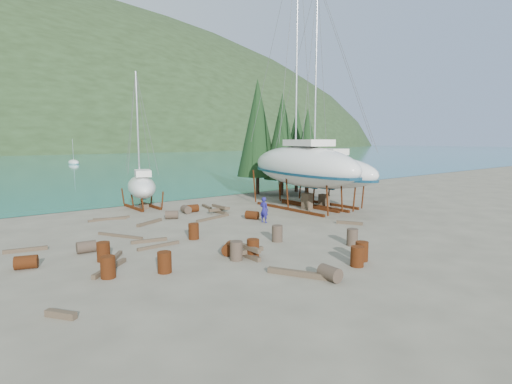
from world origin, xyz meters
TOP-DOWN VIEW (x-y plane):
  - ground at (0.00, 0.00)m, footprint 600.00×600.00m
  - far_house_right at (30.00, 190.00)m, footprint 6.60×5.60m
  - cypress_near_right at (12.50, 12.00)m, footprint 3.60×3.60m
  - cypress_mid_right at (14.00, 10.00)m, footprint 3.06×3.06m
  - cypress_back_left at (11.00, 14.00)m, footprint 4.14×4.14m
  - cypress_far_right at (15.50, 13.00)m, footprint 3.24×3.24m
  - moored_boat_mid at (10.00, 80.00)m, footprint 2.00×5.00m
  - large_sailboat_near at (8.32, 5.08)m, footprint 6.84×14.17m
  - large_sailboat_far at (10.20, 4.90)m, footprint 3.69×11.58m
  - small_sailboat_shore at (-1.59, 13.22)m, footprint 4.10×7.07m
  - worker at (2.43, 2.65)m, footprint 0.55×0.71m
  - drum_0 at (-9.30, -1.77)m, footprint 0.58×0.58m
  - drum_1 at (-2.62, -7.46)m, footprint 0.63×0.91m
  - drum_2 at (-11.65, 1.54)m, footprint 1.02×0.83m
  - drum_3 at (-0.35, -7.03)m, footprint 0.58×0.58m
  - drum_4 at (0.64, 9.04)m, footprint 0.93×0.66m
  - drum_5 at (-0.20, -1.64)m, footprint 0.58×0.58m
  - drum_6 at (2.50, 4.04)m, footprint 0.88×1.04m
  - drum_7 at (0.48, -6.65)m, footprint 0.58×0.58m
  - drum_8 at (-8.71, 0.60)m, footprint 0.58×0.58m
  - drum_9 at (-1.79, 7.64)m, footprint 1.05×0.95m
  - drum_10 at (-3.09, -3.20)m, footprint 0.58×0.58m
  - drum_11 at (0.03, 8.93)m, footprint 0.68×0.94m
  - drum_12 at (-3.64, -2.05)m, footprint 1.04×1.02m
  - drum_13 at (-7.25, -2.58)m, footprint 0.58×0.58m
  - drum_14 at (-3.48, 1.62)m, footprint 0.58×0.58m
  - drum_15 at (-8.92, 2.51)m, footprint 0.94×0.67m
  - drum_16 at (-3.93, -3.03)m, footprint 0.58×0.58m
  - drum_17 at (2.30, -4.70)m, footprint 0.58×0.58m
  - timber_0 at (-5.32, 10.00)m, footprint 2.82×0.17m
  - timber_1 at (6.44, -1.26)m, footprint 1.02×1.57m
  - timber_2 at (-11.22, 4.58)m, footprint 1.94×0.57m
  - timber_4 at (-5.70, 2.52)m, footprint 1.91×0.56m
  - timber_6 at (2.49, 9.99)m, footprint 0.62×1.94m
  - timber_8 at (-3.72, 6.98)m, footprint 2.14×1.18m
  - timber_9 at (-5.30, 9.98)m, footprint 2.07×0.97m
  - timber_10 at (0.43, 5.78)m, footprint 3.07×0.89m
  - timber_11 at (-5.74, 1.26)m, footprint 2.33×0.28m
  - timber_12 at (-8.41, 0.25)m, footprint 1.57×2.18m
  - timber_13 at (-11.66, -4.50)m, footprint 0.79×0.99m
  - timber_14 at (-8.93, -0.85)m, footprint 1.95×1.71m
  - timber_15 at (-6.51, 4.66)m, footprint 1.61×2.83m
  - timber_16 at (-3.18, -6.50)m, footprint 1.59×2.65m
  - timber_pile_fore at (-3.30, -3.03)m, footprint 1.80×1.80m
  - timber_pile_aft at (1.96, 7.33)m, footprint 1.80×1.80m

SIDE VIEW (x-z plane):
  - ground at x=0.00m, z-range 0.00..0.00m
  - timber_0 at x=-5.32m, z-range 0.00..0.14m
  - timber_15 at x=-6.51m, z-range 0.00..0.15m
  - timber_9 at x=-5.30m, z-range 0.00..0.15m
  - timber_11 at x=-5.74m, z-range 0.00..0.15m
  - timber_10 at x=0.43m, z-range 0.00..0.16m
  - timber_12 at x=-8.41m, z-range 0.00..0.17m
  - timber_4 at x=-5.70m, z-range 0.00..0.17m
  - timber_14 at x=-8.93m, z-range 0.00..0.18m
  - timber_2 at x=-11.22m, z-range 0.00..0.19m
  - timber_8 at x=-3.72m, z-range 0.00..0.19m
  - timber_6 at x=2.49m, z-range 0.00..0.19m
  - timber_1 at x=6.44m, z-range 0.00..0.19m
  - timber_13 at x=-11.66m, z-range 0.00..0.22m
  - timber_16 at x=-3.18m, z-range 0.00..0.23m
  - drum_1 at x=-2.62m, z-range 0.00..0.58m
  - drum_2 at x=-11.65m, z-range 0.00..0.58m
  - drum_4 at x=0.64m, z-range 0.00..0.58m
  - drum_6 at x=2.50m, z-range 0.00..0.58m
  - drum_9 at x=-1.79m, z-range 0.00..0.58m
  - drum_11 at x=0.03m, z-range 0.00..0.58m
  - drum_12 at x=-3.64m, z-range 0.00..0.58m
  - drum_15 at x=-8.92m, z-range 0.00..0.58m
  - timber_pile_fore at x=-3.30m, z-range 0.00..0.60m
  - timber_pile_aft at x=1.96m, z-range 0.00..0.60m
  - moored_boat_mid at x=10.00m, z-range -2.64..3.41m
  - drum_0 at x=-9.30m, z-range 0.00..0.88m
  - drum_3 at x=-0.35m, z-range 0.00..0.88m
  - drum_5 at x=-0.20m, z-range 0.00..0.88m
  - drum_7 at x=0.48m, z-range 0.00..0.88m
  - drum_8 at x=-8.71m, z-range 0.00..0.88m
  - drum_10 at x=-3.09m, z-range 0.00..0.88m
  - drum_13 at x=-7.25m, z-range 0.00..0.88m
  - drum_14 at x=-3.48m, z-range 0.00..0.88m
  - drum_16 at x=-3.93m, z-range 0.00..0.88m
  - drum_17 at x=2.30m, z-range 0.00..0.88m
  - worker at x=2.43m, z-range 0.00..1.72m
  - small_sailboat_shore at x=-1.59m, z-range -3.61..7.18m
  - far_house_right at x=30.00m, z-range 0.12..5.72m
  - large_sailboat_far at x=10.20m, z-range -6.12..12.05m
  - large_sailboat_near at x=8.32m, z-range -7.28..14.17m
  - cypress_mid_right at x=14.00m, z-range 0.67..9.17m
  - cypress_far_right at x=15.50m, z-range 0.71..9.71m
  - cypress_near_right at x=12.50m, z-range 0.79..10.79m
  - cypress_back_left at x=11.00m, z-range 0.91..12.41m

